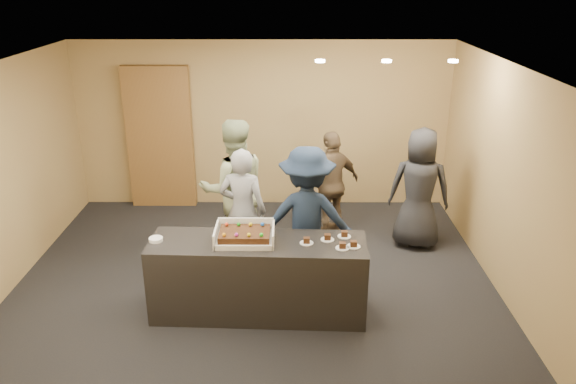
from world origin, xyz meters
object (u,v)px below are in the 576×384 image
at_px(storage_cabinet, 160,138).
at_px(cake_box, 245,237).
at_px(person_brown_extra, 332,184).
at_px(plate_stack, 156,239).
at_px(serving_counter, 258,277).
at_px(sheet_cake, 245,234).
at_px(person_sage_man, 234,189).
at_px(person_navy_man, 307,219).
at_px(person_server_grey, 243,211).
at_px(person_dark_suit, 419,189).

bearing_deg(storage_cabinet, cake_box, -63.27).
bearing_deg(person_brown_extra, plate_stack, 11.92).
relative_size(storage_cabinet, cake_box, 3.58).
height_order(serving_counter, sheet_cake, sheet_cake).
distance_m(serving_counter, person_sage_man, 1.61).
relative_size(cake_box, person_navy_man, 0.36).
bearing_deg(plate_stack, person_sage_man, 63.32).
xyz_separation_m(serving_counter, person_sage_man, (-0.40, 1.47, 0.51)).
bearing_deg(storage_cabinet, person_server_grey, -55.73).
distance_m(cake_box, person_sage_man, 1.47).
bearing_deg(cake_box, person_navy_man, 40.82).
bearing_deg(storage_cabinet, plate_stack, -78.97).
relative_size(serving_counter, person_dark_suit, 1.39).
relative_size(storage_cabinet, person_sage_man, 1.21).
bearing_deg(person_brown_extra, sheet_cake, 29.35).
xyz_separation_m(person_navy_man, person_dark_suit, (1.60, 1.10, -0.04)).
distance_m(plate_stack, person_navy_man, 1.79).
bearing_deg(person_brown_extra, storage_cabinet, -55.36).
relative_size(cake_box, person_server_grey, 0.39).
xyz_separation_m(cake_box, person_sage_man, (-0.26, 1.45, 0.01)).
xyz_separation_m(sheet_cake, plate_stack, (-0.98, 0.02, -0.08)).
distance_m(cake_box, person_dark_suit, 2.86).
bearing_deg(serving_counter, person_server_grey, 105.97).
distance_m(person_sage_man, person_brown_extra, 1.50).
distance_m(storage_cabinet, person_brown_extra, 2.97).
height_order(storage_cabinet, sheet_cake, storage_cabinet).
relative_size(storage_cabinet, person_server_grey, 1.40).
xyz_separation_m(serving_counter, person_brown_extra, (0.97, 2.07, 0.34)).
relative_size(storage_cabinet, person_dark_suit, 1.34).
distance_m(plate_stack, person_sage_man, 1.63).
bearing_deg(serving_counter, cake_box, 172.81).
bearing_deg(person_dark_suit, person_sage_man, 18.03).
relative_size(plate_stack, person_sage_man, 0.08).
height_order(storage_cabinet, cake_box, storage_cabinet).
xyz_separation_m(sheet_cake, person_server_grey, (-0.10, 1.01, -0.17)).
xyz_separation_m(person_brown_extra, person_dark_suit, (1.19, -0.35, 0.07)).
relative_size(storage_cabinet, plate_stack, 15.20).
height_order(person_server_grey, person_sage_man, person_sage_man).
height_order(sheet_cake, person_navy_man, person_navy_man).
bearing_deg(person_sage_man, person_brown_extra, -171.07).
relative_size(storage_cabinet, person_brown_extra, 1.46).
distance_m(serving_counter, plate_stack, 1.22).
xyz_separation_m(storage_cabinet, plate_stack, (0.62, -3.20, -0.24)).
bearing_deg(person_server_grey, serving_counter, 114.03).
xyz_separation_m(serving_counter, person_server_grey, (-0.24, 1.01, 0.38)).
bearing_deg(person_dark_suit, sheet_cake, 49.29).
bearing_deg(person_sage_man, storage_cabinet, -67.12).
bearing_deg(person_dark_suit, person_brown_extra, -4.01).
xyz_separation_m(serving_counter, cake_box, (-0.14, 0.02, 0.49)).
bearing_deg(cake_box, serving_counter, -9.64).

